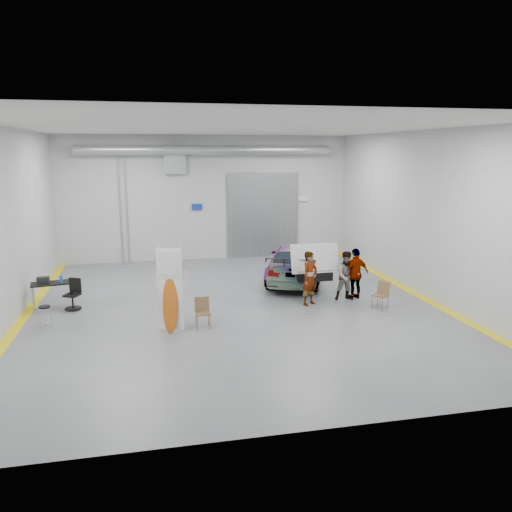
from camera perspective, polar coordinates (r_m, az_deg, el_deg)
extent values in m
plane|color=#5D5E64|center=(17.30, -2.39, -5.79)|extent=(16.00, 16.00, 0.00)
cube|color=#B3B5B7|center=(16.95, -26.54, 3.01)|extent=(0.02, 16.00, 6.00)
cube|color=#B3B5B7|center=(19.08, 18.80, 4.49)|extent=(0.02, 16.00, 6.00)
cube|color=#B3B5B7|center=(24.51, -5.63, 6.58)|extent=(14.00, 0.02, 6.00)
cube|color=#B3B5B7|center=(8.98, 6.10, -2.71)|extent=(14.00, 0.02, 6.00)
cube|color=silver|center=(16.49, -2.58, 14.49)|extent=(14.00, 16.00, 0.02)
cube|color=gray|center=(24.99, 0.84, 4.66)|extent=(3.60, 0.12, 4.20)
cube|color=#979BA0|center=(24.20, -9.29, 10.69)|extent=(1.00, 0.50, 1.20)
cylinder|color=#979BA0|center=(23.81, -5.58, 11.97)|extent=(11.90, 0.44, 0.44)
cube|color=#142EA6|center=(24.42, -6.76, 5.59)|extent=(0.50, 0.04, 0.30)
cube|color=white|center=(25.43, 5.27, 6.55)|extent=(0.70, 0.04, 0.25)
cylinder|color=#979BA0|center=(24.35, -14.54, 5.04)|extent=(0.08, 0.08, 5.00)
cylinder|color=#979BA0|center=(24.36, -15.25, 5.01)|extent=(0.08, 0.08, 5.00)
cube|color=#DCC30C|center=(17.56, -25.16, -6.65)|extent=(0.30, 16.00, 0.01)
cube|color=#DCC30C|center=(19.58, 17.83, -4.23)|extent=(0.30, 16.00, 0.01)
imported|color=silver|center=(20.56, 4.51, -0.75)|extent=(3.86, 5.67, 1.52)
imported|color=#8C694C|center=(17.34, 6.17, -2.54)|extent=(0.82, 0.75, 1.89)
imported|color=slate|center=(18.08, 10.39, -2.25)|extent=(0.92, 0.74, 1.78)
imported|color=#A97338|center=(18.31, 11.32, -1.99)|extent=(1.15, 0.69, 1.86)
cube|color=white|center=(14.84, -9.53, -5.35)|extent=(0.74, 0.24, 1.61)
ellipsoid|color=orange|center=(14.78, -9.51, -5.60)|extent=(0.49, 0.33, 1.70)
cube|color=white|center=(14.51, -9.69, -0.82)|extent=(0.71, 0.23, 0.85)
cylinder|color=white|center=(14.70, -10.81, -3.75)|extent=(0.02, 0.02, 2.68)
cylinder|color=white|center=(14.72, -8.37, -3.63)|extent=(0.02, 0.02, 2.68)
cube|color=brown|center=(15.17, -6.10, -6.53)|extent=(0.45, 0.43, 0.04)
cube|color=brown|center=(15.28, -6.20, -5.43)|extent=(0.44, 0.09, 0.42)
cube|color=brown|center=(17.38, 14.02, -4.39)|extent=(0.61, 0.61, 0.04)
cube|color=brown|center=(17.49, 13.77, -3.44)|extent=(0.33, 0.42, 0.43)
cylinder|color=black|center=(16.33, -23.02, -5.37)|extent=(0.34, 0.34, 0.05)
torus|color=silver|center=(16.46, -22.89, -6.88)|extent=(0.35, 0.35, 0.02)
cylinder|color=#979BA0|center=(18.39, -24.24, -4.46)|extent=(0.03, 0.03, 0.81)
cylinder|color=#979BA0|center=(18.17, -20.44, -4.35)|extent=(0.03, 0.03, 0.81)
cylinder|color=#979BA0|center=(18.92, -23.90, -4.00)|extent=(0.03, 0.03, 0.81)
cylinder|color=#979BA0|center=(18.70, -20.20, -3.88)|extent=(0.03, 0.03, 0.81)
cube|color=black|center=(18.43, -22.31, -2.90)|extent=(1.43, 0.88, 0.04)
cylinder|color=#1A529F|center=(18.23, -21.37, -2.51)|extent=(0.09, 0.09, 0.25)
cube|color=black|center=(18.51, -23.16, -2.52)|extent=(0.39, 0.25, 0.20)
cylinder|color=black|center=(18.05, -20.16, -5.64)|extent=(0.55, 0.55, 0.04)
cylinder|color=black|center=(17.98, -20.22, -4.92)|extent=(0.06, 0.06, 0.47)
cube|color=black|center=(17.92, -20.27, -4.20)|extent=(0.60, 0.60, 0.07)
cube|color=black|center=(18.05, -20.25, -3.11)|extent=(0.42, 0.24, 0.49)
cube|color=silver|center=(18.18, 6.67, 0.05)|extent=(1.78, 1.08, 0.04)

